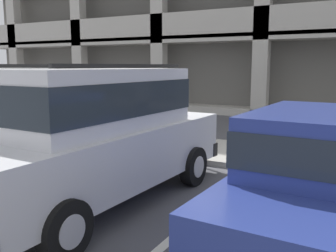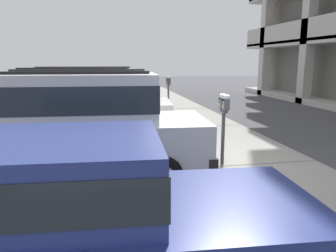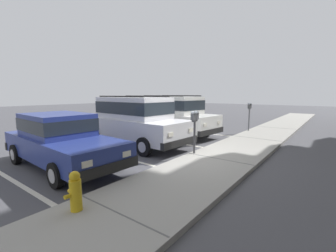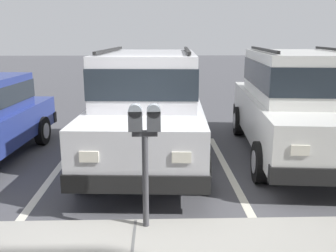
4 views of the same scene
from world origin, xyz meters
TOP-DOWN VIEW (x-y plane):
  - ground_plane at (0.00, 0.00)m, footprint 80.00×80.00m
  - sidewalk at (0.00, 1.30)m, footprint 40.00×2.20m
  - parking_stall_lines at (1.47, -1.40)m, footprint 11.89×4.80m
  - silver_suv at (-0.12, -2.46)m, footprint 2.19×4.87m
  - dark_hatchback at (3.07, -2.26)m, footprint 2.01×4.57m
  - parking_meter_near at (-0.13, 0.35)m, footprint 0.35×0.12m

SIDE VIEW (x-z plane):
  - ground_plane at x=0.00m, z-range -0.10..0.00m
  - parking_stall_lines at x=1.47m, z-range 0.00..0.01m
  - sidewalk at x=0.00m, z-range 0.00..0.12m
  - dark_hatchback at x=3.07m, z-range 0.05..1.59m
  - silver_suv at x=-0.12m, z-range 0.07..2.11m
  - parking_meter_near at x=-0.13m, z-range 0.47..1.90m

